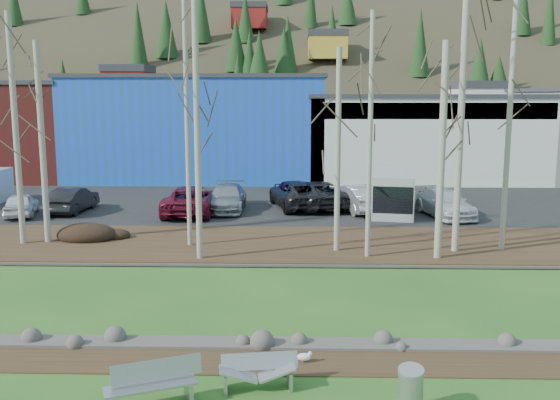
{
  "coord_description": "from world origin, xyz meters",
  "views": [
    {
      "loc": [
        1.92,
        -12.91,
        6.69
      ],
      "look_at": [
        1.27,
        12.1,
        2.5
      ],
      "focal_mm": 40.0,
      "sensor_mm": 36.0,
      "label": 1
    }
  ],
  "objects_px": {
    "bench_damaged": "(258,372)",
    "car_6": "(317,195)",
    "bench_intact": "(153,384)",
    "car_8": "(298,194)",
    "litter_bin": "(410,392)",
    "car_5": "(356,198)",
    "car_3": "(227,198)",
    "car_7": "(445,203)",
    "seagull": "(304,357)",
    "car_1": "(73,200)",
    "car_2": "(190,200)",
    "car_4": "(298,194)",
    "car_0": "(21,204)",
    "van_white": "(394,193)"
  },
  "relations": [
    {
      "from": "car_6",
      "to": "seagull",
      "type": "bearing_deg",
      "value": 73.16
    },
    {
      "from": "seagull",
      "to": "car_1",
      "type": "bearing_deg",
      "value": 121.46
    },
    {
      "from": "car_1",
      "to": "car_2",
      "type": "distance_m",
      "value": 6.81
    },
    {
      "from": "litter_bin",
      "to": "van_white",
      "type": "distance_m",
      "value": 22.35
    },
    {
      "from": "car_3",
      "to": "car_7",
      "type": "relative_size",
      "value": 1.02
    },
    {
      "from": "seagull",
      "to": "car_8",
      "type": "height_order",
      "value": "car_8"
    },
    {
      "from": "bench_damaged",
      "to": "car_6",
      "type": "distance_m",
      "value": 22.95
    },
    {
      "from": "car_3",
      "to": "car_2",
      "type": "bearing_deg",
      "value": -150.2
    },
    {
      "from": "litter_bin",
      "to": "car_6",
      "type": "bearing_deg",
      "value": 92.89
    },
    {
      "from": "car_2",
      "to": "car_7",
      "type": "distance_m",
      "value": 14.1
    },
    {
      "from": "bench_intact",
      "to": "car_8",
      "type": "distance_m",
      "value": 23.96
    },
    {
      "from": "litter_bin",
      "to": "car_6",
      "type": "height_order",
      "value": "car_6"
    },
    {
      "from": "car_3",
      "to": "van_white",
      "type": "height_order",
      "value": "van_white"
    },
    {
      "from": "bench_damaged",
      "to": "car_1",
      "type": "relative_size",
      "value": 0.42
    },
    {
      "from": "car_2",
      "to": "car_4",
      "type": "height_order",
      "value": "car_2"
    },
    {
      "from": "car_7",
      "to": "van_white",
      "type": "relative_size",
      "value": 0.89
    },
    {
      "from": "car_1",
      "to": "van_white",
      "type": "bearing_deg",
      "value": -176.79
    },
    {
      "from": "bench_intact",
      "to": "car_6",
      "type": "bearing_deg",
      "value": 56.69
    },
    {
      "from": "car_6",
      "to": "van_white",
      "type": "xyz_separation_m",
      "value": [
        4.24,
        -1.74,
        0.37
      ]
    },
    {
      "from": "seagull",
      "to": "car_1",
      "type": "height_order",
      "value": "car_1"
    },
    {
      "from": "seagull",
      "to": "car_6",
      "type": "bearing_deg",
      "value": 85.51
    },
    {
      "from": "litter_bin",
      "to": "van_white",
      "type": "height_order",
      "value": "van_white"
    },
    {
      "from": "car_5",
      "to": "car_0",
      "type": "bearing_deg",
      "value": -13.05
    },
    {
      "from": "bench_damaged",
      "to": "car_0",
      "type": "xyz_separation_m",
      "value": [
        -14.28,
        19.9,
        0.39
      ]
    },
    {
      "from": "car_2",
      "to": "car_8",
      "type": "xyz_separation_m",
      "value": [
        6.04,
        2.09,
        -0.0
      ]
    },
    {
      "from": "car_6",
      "to": "car_8",
      "type": "distance_m",
      "value": 1.12
    },
    {
      "from": "litter_bin",
      "to": "car_5",
      "type": "distance_m",
      "value": 22.78
    },
    {
      "from": "car_2",
      "to": "bench_damaged",
      "type": "bearing_deg",
      "value": 102.49
    },
    {
      "from": "car_3",
      "to": "car_7",
      "type": "xyz_separation_m",
      "value": [
        12.18,
        -1.52,
        -0.02
      ]
    },
    {
      "from": "bench_damaged",
      "to": "car_5",
      "type": "distance_m",
      "value": 22.16
    },
    {
      "from": "car_2",
      "to": "seagull",
      "type": "bearing_deg",
      "value": 106.4
    },
    {
      "from": "bench_intact",
      "to": "litter_bin",
      "type": "distance_m",
      "value": 5.56
    },
    {
      "from": "bench_intact",
      "to": "car_8",
      "type": "bearing_deg",
      "value": 59.34
    },
    {
      "from": "bench_intact",
      "to": "car_7",
      "type": "xyz_separation_m",
      "value": [
        11.28,
        21.25,
        0.36
      ]
    },
    {
      "from": "bench_damaged",
      "to": "van_white",
      "type": "relative_size",
      "value": 0.33
    },
    {
      "from": "car_0",
      "to": "car_4",
      "type": "distance_m",
      "value": 15.58
    },
    {
      "from": "car_2",
      "to": "car_5",
      "type": "bearing_deg",
      "value": -175.22
    },
    {
      "from": "litter_bin",
      "to": "car_3",
      "type": "distance_m",
      "value": 23.79
    },
    {
      "from": "van_white",
      "to": "bench_damaged",
      "type": "bearing_deg",
      "value": -96.58
    },
    {
      "from": "seagull",
      "to": "car_3",
      "type": "relative_size",
      "value": 0.09
    },
    {
      "from": "car_7",
      "to": "bench_damaged",
      "type": "bearing_deg",
      "value": -124.33
    },
    {
      "from": "bench_damaged",
      "to": "car_8",
      "type": "xyz_separation_m",
      "value": [
        0.99,
        22.84,
        0.53
      ]
    },
    {
      "from": "seagull",
      "to": "car_1",
      "type": "distance_m",
      "value": 23.63
    },
    {
      "from": "car_2",
      "to": "van_white",
      "type": "distance_m",
      "value": 11.42
    },
    {
      "from": "litter_bin",
      "to": "car_3",
      "type": "relative_size",
      "value": 0.18
    },
    {
      "from": "bench_intact",
      "to": "car_8",
      "type": "xyz_separation_m",
      "value": [
        3.23,
        23.74,
        0.44
      ]
    },
    {
      "from": "car_4",
      "to": "car_8",
      "type": "xyz_separation_m",
      "value": [
        0.02,
        -0.28,
        0.0
      ]
    },
    {
      "from": "bench_damaged",
      "to": "car_3",
      "type": "xyz_separation_m",
      "value": [
        -3.14,
        21.87,
        0.48
      ]
    },
    {
      "from": "car_4",
      "to": "car_5",
      "type": "xyz_separation_m",
      "value": [
        3.34,
        -1.39,
        -0.01
      ]
    },
    {
      "from": "car_7",
      "to": "bench_intact",
      "type": "bearing_deg",
      "value": -128.35
    }
  ]
}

